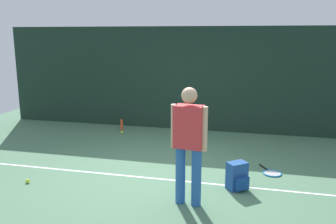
{
  "coord_description": "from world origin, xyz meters",
  "views": [
    {
      "loc": [
        1.52,
        -5.88,
        2.4
      ],
      "look_at": [
        0.0,
        0.4,
        1.0
      ],
      "focal_mm": 38.5,
      "sensor_mm": 36.0,
      "label": 1
    }
  ],
  "objects_px": {
    "tennis_ball_by_fence": "(28,181)",
    "tennis_ball_near_player": "(195,135)",
    "tennis_player": "(189,139)",
    "tennis_ball_mid_court": "(122,132)",
    "tennis_racket": "(271,173)",
    "backpack": "(237,177)",
    "water_bottle": "(122,125)"
  },
  "relations": [
    {
      "from": "tennis_racket",
      "to": "tennis_ball_near_player",
      "type": "distance_m",
      "value": 2.62
    },
    {
      "from": "tennis_ball_by_fence",
      "to": "water_bottle",
      "type": "xyz_separation_m",
      "value": [
        0.3,
        3.56,
        0.1
      ]
    },
    {
      "from": "tennis_player",
      "to": "tennis_ball_near_player",
      "type": "height_order",
      "value": "tennis_player"
    },
    {
      "from": "tennis_ball_near_player",
      "to": "tennis_player",
      "type": "bearing_deg",
      "value": -82.19
    },
    {
      "from": "tennis_ball_near_player",
      "to": "water_bottle",
      "type": "distance_m",
      "value": 1.94
    },
    {
      "from": "tennis_player",
      "to": "backpack",
      "type": "bearing_deg",
      "value": 54.09
    },
    {
      "from": "tennis_ball_near_player",
      "to": "tennis_ball_mid_court",
      "type": "height_order",
      "value": "same"
    },
    {
      "from": "tennis_racket",
      "to": "backpack",
      "type": "xyz_separation_m",
      "value": [
        -0.56,
        -0.81,
        0.2
      ]
    },
    {
      "from": "tennis_ball_near_player",
      "to": "water_bottle",
      "type": "xyz_separation_m",
      "value": [
        -1.93,
        0.19,
        0.1
      ]
    },
    {
      "from": "tennis_player",
      "to": "tennis_ball_near_player",
      "type": "distance_m",
      "value": 3.63
    },
    {
      "from": "tennis_player",
      "to": "water_bottle",
      "type": "height_order",
      "value": "tennis_player"
    },
    {
      "from": "tennis_player",
      "to": "tennis_racket",
      "type": "distance_m",
      "value": 2.15
    },
    {
      "from": "tennis_player",
      "to": "tennis_racket",
      "type": "bearing_deg",
      "value": 59.03
    },
    {
      "from": "backpack",
      "to": "tennis_ball_mid_court",
      "type": "relative_size",
      "value": 6.67
    },
    {
      "from": "tennis_player",
      "to": "tennis_ball_by_fence",
      "type": "distance_m",
      "value": 2.87
    },
    {
      "from": "tennis_ball_by_fence",
      "to": "backpack",
      "type": "bearing_deg",
      "value": 9.56
    },
    {
      "from": "tennis_ball_mid_court",
      "to": "tennis_ball_by_fence",
      "type": "bearing_deg",
      "value": -97.95
    },
    {
      "from": "tennis_ball_near_player",
      "to": "water_bottle",
      "type": "relative_size",
      "value": 0.25
    },
    {
      "from": "backpack",
      "to": "tennis_ball_mid_court",
      "type": "xyz_separation_m",
      "value": [
        -2.92,
        2.62,
        -0.18
      ]
    },
    {
      "from": "tennis_ball_near_player",
      "to": "tennis_ball_mid_court",
      "type": "xyz_separation_m",
      "value": [
        -1.78,
        -0.18,
        0.0
      ]
    },
    {
      "from": "tennis_racket",
      "to": "tennis_ball_near_player",
      "type": "height_order",
      "value": "tennis_ball_near_player"
    },
    {
      "from": "tennis_ball_mid_court",
      "to": "tennis_racket",
      "type": "bearing_deg",
      "value": -27.5
    },
    {
      "from": "backpack",
      "to": "tennis_ball_by_fence",
      "type": "relative_size",
      "value": 6.67
    },
    {
      "from": "tennis_ball_near_player",
      "to": "tennis_ball_by_fence",
      "type": "relative_size",
      "value": 1.0
    },
    {
      "from": "tennis_player",
      "to": "tennis_racket",
      "type": "xyz_separation_m",
      "value": [
        1.22,
        1.49,
        -0.95
      ]
    },
    {
      "from": "tennis_player",
      "to": "tennis_ball_mid_court",
      "type": "relative_size",
      "value": 25.76
    },
    {
      "from": "tennis_ball_mid_court",
      "to": "tennis_player",
      "type": "bearing_deg",
      "value": -55.58
    },
    {
      "from": "tennis_ball_by_fence",
      "to": "tennis_player",
      "type": "bearing_deg",
      "value": -2.36
    },
    {
      "from": "tennis_ball_by_fence",
      "to": "tennis_ball_near_player",
      "type": "bearing_deg",
      "value": 56.48
    },
    {
      "from": "tennis_racket",
      "to": "backpack",
      "type": "distance_m",
      "value": 1.0
    },
    {
      "from": "tennis_ball_by_fence",
      "to": "tennis_ball_mid_court",
      "type": "distance_m",
      "value": 3.22
    },
    {
      "from": "tennis_player",
      "to": "water_bottle",
      "type": "bearing_deg",
      "value": 131.66
    }
  ]
}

